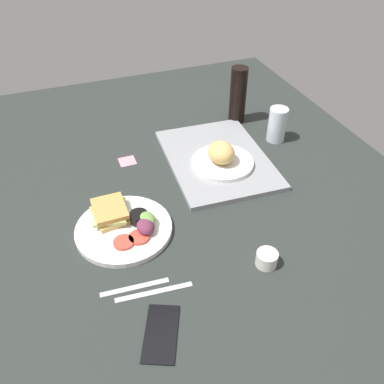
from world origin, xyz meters
TOP-DOWN VIEW (x-y plane):
  - ground_plane at (0.00, 0.00)cm, footprint 190.00×150.00cm
  - serving_tray at (-15.42, 18.78)cm, footprint 46.71×35.37cm
  - bread_plate_near at (-10.88, 18.45)cm, footprint 20.84×20.84cm
  - plate_with_salad at (6.26, -18.87)cm, footprint 27.10×27.10cm
  - drinking_glass at (-20.41, 44.57)cm, footprint 6.74×6.74cm
  - soda_bottle at (-38.35, 37.02)cm, footprint 6.40×6.40cm
  - espresso_cup at (31.51, 12.36)cm, footprint 5.60×5.60cm
  - fork at (26.93, -21.29)cm, footprint 2.75×17.06cm
  - knife at (29.93, -17.29)cm, footprint 3.16×19.05cm
  - cell_phone at (40.98, -18.96)cm, footprint 16.08×12.38cm
  - sticky_note at (-26.05, -10.48)cm, footprint 5.62×5.62cm

SIDE VIEW (x-z plane):
  - ground_plane at x=0.00cm, z-range -3.00..0.00cm
  - sticky_note at x=-26.05cm, z-range 0.00..0.12cm
  - fork at x=26.93cm, z-range 0.00..0.50cm
  - knife at x=29.93cm, z-range 0.00..0.50cm
  - cell_phone at x=40.98cm, z-range 0.00..0.80cm
  - serving_tray at x=-15.42cm, z-range 0.00..1.60cm
  - plate_with_salad at x=6.26cm, z-range -0.93..4.47cm
  - espresso_cup at x=31.51cm, z-range 0.00..4.00cm
  - bread_plate_near at x=-10.88cm, z-range 0.22..8.50cm
  - drinking_glass at x=-20.41cm, z-range 0.00..12.69cm
  - soda_bottle at x=-38.35cm, z-range 0.00..21.91cm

